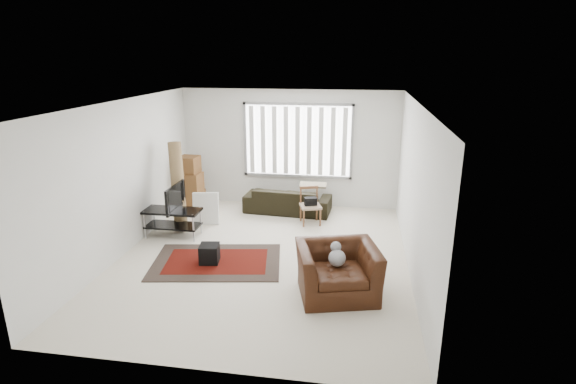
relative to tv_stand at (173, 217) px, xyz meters
name	(u,v)px	position (x,y,z in m)	size (l,w,h in m)	color
room	(269,154)	(1.98, -0.19, 1.36)	(6.00, 6.02, 2.71)	beige
persian_rug	(217,262)	(1.20, -1.00, -0.39)	(2.38, 1.78, 0.02)	black
tv_stand	(173,217)	(0.00, 0.00, 0.00)	(1.09, 0.49, 0.55)	black
tv	(171,197)	(0.00, 0.00, 0.41)	(0.89, 0.11, 0.51)	black
subwoofer	(209,253)	(1.09, -1.05, -0.22)	(0.32, 0.32, 0.32)	black
moving_boxes	(191,186)	(-0.20, 1.54, 0.19)	(0.55, 0.51, 1.25)	brown
white_flatpack	(206,209)	(0.42, 0.73, -0.05)	(0.53, 0.08, 0.68)	silver
rolled_rug	(178,186)	(-0.05, 0.48, 0.49)	(0.27, 0.27, 1.78)	brown
sofa	(288,196)	(2.00, 1.75, -0.02)	(1.93, 0.83, 0.74)	black
side_chair	(310,204)	(2.58, 1.12, 0.04)	(0.52, 0.52, 0.78)	#8D755C
armchair	(338,267)	(3.31, -1.74, 0.04)	(1.39, 1.28, 0.86)	#35180B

